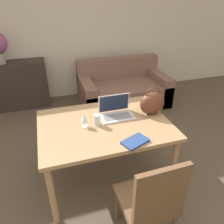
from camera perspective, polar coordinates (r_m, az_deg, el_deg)
The scene contains 11 objects.
ground_plane at distance 2.39m, azimuth 2.26°, elevation -26.06°, with size 14.00×14.00×0.00m, color brown.
wall_back at distance 4.42m, azimuth -11.74°, elevation 20.80°, with size 10.00×0.06×2.70m.
dining_table at distance 2.32m, azimuth -1.96°, elevation -4.61°, with size 1.34×0.98×0.75m.
chair at distance 1.89m, azimuth 10.11°, elevation -21.69°, with size 0.45×0.45×0.94m.
couch at distance 4.24m, azimuth 2.83°, elevation 5.90°, with size 1.62×0.93×0.82m.
sideboard at distance 4.40m, azimuth -23.46°, elevation 6.46°, with size 1.08×0.40×0.86m.
laptop at distance 2.39m, azimuth 0.98°, elevation 0.46°, with size 0.36×0.25×0.22m.
drinking_glass at distance 2.23m, azimuth -3.96°, elevation -2.06°, with size 0.07×0.07×0.12m.
wine_glass at distance 2.19m, azimuth -7.27°, elevation -1.75°, with size 0.08×0.08×0.14m.
handbag at distance 2.43m, azimuth 10.45°, elevation 2.32°, with size 0.28×0.18×0.32m.
book at distance 2.01m, azimuth 6.07°, elevation -7.66°, with size 0.28×0.23×0.02m.
Camera 1 is at (-0.49, -1.27, 1.96)m, focal length 35.00 mm.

